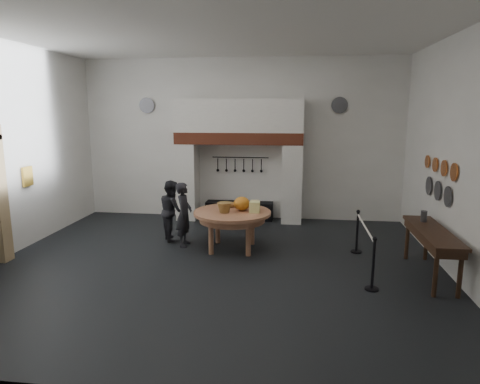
# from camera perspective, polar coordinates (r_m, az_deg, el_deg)

# --- Properties ---
(floor) EXTENTS (9.00, 8.00, 0.02)m
(floor) POSITION_cam_1_polar(r_m,az_deg,el_deg) (8.76, -3.31, -9.71)
(floor) COLOR black
(floor) RESTS_ON ground
(ceiling) EXTENTS (9.00, 8.00, 0.02)m
(ceiling) POSITION_cam_1_polar(r_m,az_deg,el_deg) (8.31, -3.68, 20.72)
(ceiling) COLOR silver
(ceiling) RESTS_ON wall_back
(wall_back) EXTENTS (9.00, 0.02, 4.50)m
(wall_back) POSITION_cam_1_polar(r_m,az_deg,el_deg) (12.17, 0.09, 7.02)
(wall_back) COLOR silver
(wall_back) RESTS_ON floor
(wall_front) EXTENTS (9.00, 0.02, 4.50)m
(wall_front) POSITION_cam_1_polar(r_m,az_deg,el_deg) (4.41, -13.31, -0.28)
(wall_front) COLOR silver
(wall_front) RESTS_ON floor
(wall_right) EXTENTS (0.02, 8.00, 4.50)m
(wall_right) POSITION_cam_1_polar(r_m,az_deg,el_deg) (8.61, 27.49, 4.14)
(wall_right) COLOR silver
(wall_right) RESTS_ON floor
(chimney_pier_left) EXTENTS (0.55, 0.70, 2.15)m
(chimney_pier_left) POSITION_cam_1_polar(r_m,az_deg,el_deg) (12.25, -6.99, 1.42)
(chimney_pier_left) COLOR silver
(chimney_pier_left) RESTS_ON floor
(chimney_pier_right) EXTENTS (0.55, 0.70, 2.15)m
(chimney_pier_right) POSITION_cam_1_polar(r_m,az_deg,el_deg) (11.87, 6.95, 1.11)
(chimney_pier_right) COLOR silver
(chimney_pier_right) RESTS_ON floor
(hearth_brick_band) EXTENTS (3.50, 0.72, 0.32)m
(hearth_brick_band) POSITION_cam_1_polar(r_m,az_deg,el_deg) (11.82, -0.13, 7.19)
(hearth_brick_band) COLOR #9E442B
(hearth_brick_band) RESTS_ON chimney_pier_left
(chimney_hood) EXTENTS (3.50, 0.70, 0.90)m
(chimney_hood) POSITION_cam_1_polar(r_m,az_deg,el_deg) (11.80, -0.13, 10.15)
(chimney_hood) COLOR silver
(chimney_hood) RESTS_ON hearth_brick_band
(iron_range) EXTENTS (1.90, 0.45, 0.50)m
(iron_range) POSITION_cam_1_polar(r_m,az_deg,el_deg) (12.20, -0.09, -2.49)
(iron_range) COLOR black
(iron_range) RESTS_ON floor
(utensil_rail) EXTENTS (1.60, 0.02, 0.02)m
(utensil_rail) POSITION_cam_1_polar(r_m,az_deg,el_deg) (12.14, 0.04, 4.63)
(utensil_rail) COLOR black
(utensil_rail) RESTS_ON wall_back
(wall_plaque) EXTENTS (0.05, 0.34, 0.44)m
(wall_plaque) POSITION_cam_1_polar(r_m,az_deg,el_deg) (10.79, -26.47, 1.88)
(wall_plaque) COLOR gold
(wall_plaque) RESTS_ON wall_left
(work_table) EXTENTS (2.09, 2.09, 0.07)m
(work_table) POSITION_cam_1_polar(r_m,az_deg,el_deg) (9.47, -1.04, -2.77)
(work_table) COLOR tan
(work_table) RESTS_ON floor
(pumpkin) EXTENTS (0.36, 0.36, 0.31)m
(pumpkin) POSITION_cam_1_polar(r_m,az_deg,el_deg) (9.50, 0.23, -1.55)
(pumpkin) COLOR orange
(pumpkin) RESTS_ON work_table
(cheese_block_big) EXTENTS (0.22, 0.22, 0.24)m
(cheese_block_big) POSITION_cam_1_polar(r_m,az_deg,el_deg) (9.33, 1.95, -2.01)
(cheese_block_big) COLOR #EFEC8F
(cheese_block_big) RESTS_ON work_table
(cheese_block_small) EXTENTS (0.18, 0.18, 0.20)m
(cheese_block_small) POSITION_cam_1_polar(r_m,az_deg,el_deg) (9.62, 2.00, -1.73)
(cheese_block_small) COLOR #D1B97D
(cheese_block_small) RESTS_ON work_table
(wicker_basket) EXTENTS (0.39, 0.39, 0.22)m
(wicker_basket) POSITION_cam_1_polar(r_m,az_deg,el_deg) (9.31, -2.10, -2.09)
(wicker_basket) COLOR olive
(wicker_basket) RESTS_ON work_table
(bread_loaf) EXTENTS (0.31, 0.18, 0.13)m
(bread_loaf) POSITION_cam_1_polar(r_m,az_deg,el_deg) (9.80, -1.32, -1.70)
(bread_loaf) COLOR #A97A3C
(bread_loaf) RESTS_ON work_table
(visitor_near) EXTENTS (0.36, 0.54, 1.47)m
(visitor_near) POSITION_cam_1_polar(r_m,az_deg,el_deg) (9.84, -7.48, -2.97)
(visitor_near) COLOR black
(visitor_near) RESTS_ON floor
(visitor_far) EXTENTS (0.81, 0.88, 1.44)m
(visitor_far) POSITION_cam_1_polar(r_m,az_deg,el_deg) (10.32, -9.06, -2.43)
(visitor_far) COLOR black
(visitor_far) RESTS_ON floor
(side_table) EXTENTS (0.55, 2.20, 0.06)m
(side_table) POSITION_cam_1_polar(r_m,az_deg,el_deg) (8.69, 24.30, -4.83)
(side_table) COLOR #372114
(side_table) RESTS_ON floor
(pewter_jug) EXTENTS (0.12, 0.12, 0.22)m
(pewter_jug) POSITION_cam_1_polar(r_m,az_deg,el_deg) (9.21, 23.31, -2.99)
(pewter_jug) COLOR #46464A
(pewter_jug) RESTS_ON side_table
(copper_pan_a) EXTENTS (0.03, 0.34, 0.34)m
(copper_pan_a) POSITION_cam_1_polar(r_m,az_deg,el_deg) (8.82, 26.64, 2.38)
(copper_pan_a) COLOR #C6662D
(copper_pan_a) RESTS_ON wall_right
(copper_pan_b) EXTENTS (0.03, 0.32, 0.32)m
(copper_pan_b) POSITION_cam_1_polar(r_m,az_deg,el_deg) (9.33, 25.55, 2.88)
(copper_pan_b) COLOR #C6662D
(copper_pan_b) RESTS_ON wall_right
(copper_pan_c) EXTENTS (0.03, 0.30, 0.30)m
(copper_pan_c) POSITION_cam_1_polar(r_m,az_deg,el_deg) (9.85, 24.58, 3.34)
(copper_pan_c) COLOR #C6662D
(copper_pan_c) RESTS_ON wall_right
(copper_pan_d) EXTENTS (0.03, 0.28, 0.28)m
(copper_pan_d) POSITION_cam_1_polar(r_m,az_deg,el_deg) (10.38, 23.71, 3.74)
(copper_pan_d) COLOR #C6662D
(copper_pan_d) RESTS_ON wall_right
(pewter_plate_left) EXTENTS (0.03, 0.40, 0.40)m
(pewter_plate_left) POSITION_cam_1_polar(r_m,az_deg,el_deg) (9.08, 25.97, -0.55)
(pewter_plate_left) COLOR #4C4C51
(pewter_plate_left) RESTS_ON wall_right
(pewter_plate_mid) EXTENTS (0.03, 0.40, 0.40)m
(pewter_plate_mid) POSITION_cam_1_polar(r_m,az_deg,el_deg) (9.64, 24.86, 0.15)
(pewter_plate_mid) COLOR #4C4C51
(pewter_plate_mid) RESTS_ON wall_right
(pewter_plate_right) EXTENTS (0.03, 0.40, 0.40)m
(pewter_plate_right) POSITION_cam_1_polar(r_m,az_deg,el_deg) (10.21, 23.88, 0.78)
(pewter_plate_right) COLOR #4C4C51
(pewter_plate_right) RESTS_ON wall_right
(pewter_plate_back_left) EXTENTS (0.44, 0.03, 0.44)m
(pewter_plate_back_left) POSITION_cam_1_polar(r_m,az_deg,el_deg) (12.74, -12.32, 11.22)
(pewter_plate_back_left) COLOR #4C4C51
(pewter_plate_back_left) RESTS_ON wall_back
(pewter_plate_back_right) EXTENTS (0.44, 0.03, 0.44)m
(pewter_plate_back_right) POSITION_cam_1_polar(r_m,az_deg,el_deg) (12.06, 13.15, 11.21)
(pewter_plate_back_right) COLOR #4C4C51
(pewter_plate_back_right) RESTS_ON wall_back
(barrier_post_near) EXTENTS (0.05, 0.05, 0.90)m
(barrier_post_near) POSITION_cam_1_polar(r_m,az_deg,el_deg) (7.81, 17.34, -9.30)
(barrier_post_near) COLOR black
(barrier_post_near) RESTS_ON floor
(barrier_post_far) EXTENTS (0.05, 0.05, 0.90)m
(barrier_post_far) POSITION_cam_1_polar(r_m,az_deg,el_deg) (9.69, 15.36, -5.24)
(barrier_post_far) COLOR black
(barrier_post_far) RESTS_ON floor
(barrier_rope) EXTENTS (0.04, 2.00, 0.04)m
(barrier_rope) POSITION_cam_1_polar(r_m,az_deg,el_deg) (8.63, 16.38, -4.52)
(barrier_rope) COLOR white
(barrier_rope) RESTS_ON barrier_post_near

